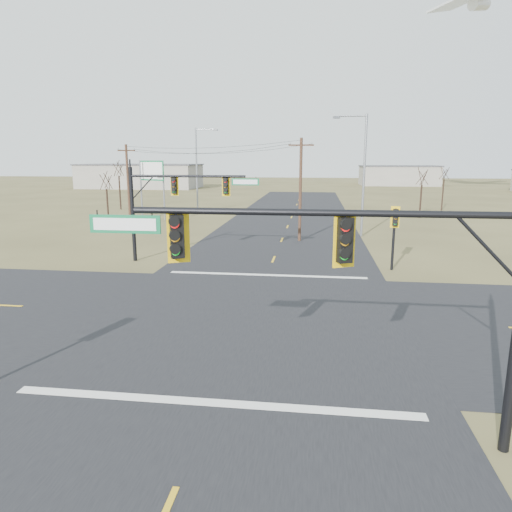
% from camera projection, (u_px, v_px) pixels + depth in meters
% --- Properties ---
extents(ground, '(320.00, 320.00, 0.00)m').
position_uv_depth(ground, '(249.00, 317.00, 20.47)').
color(ground, olive).
rests_on(ground, ground).
extents(road_ew, '(160.00, 14.00, 0.02)m').
position_uv_depth(road_ew, '(249.00, 316.00, 20.47)').
color(road_ew, black).
rests_on(road_ew, ground).
extents(road_ns, '(14.00, 160.00, 0.02)m').
position_uv_depth(road_ns, '(249.00, 316.00, 20.47)').
color(road_ns, black).
rests_on(road_ns, ground).
extents(stop_bar_near, '(12.00, 0.40, 0.01)m').
position_uv_depth(stop_bar_near, '(212.00, 402.00, 13.19)').
color(stop_bar_near, silver).
rests_on(stop_bar_near, road_ns).
extents(stop_bar_far, '(12.00, 0.40, 0.01)m').
position_uv_depth(stop_bar_far, '(267.00, 275.00, 27.74)').
color(stop_bar_far, silver).
rests_on(stop_bar_far, road_ns).
extents(mast_arm_near, '(10.33, 0.60, 6.32)m').
position_uv_depth(mast_arm_near, '(345.00, 260.00, 10.63)').
color(mast_arm_near, black).
rests_on(mast_arm_near, ground).
extents(mast_arm_far, '(8.83, 0.41, 6.43)m').
position_uv_depth(mast_arm_far, '(177.00, 194.00, 30.45)').
color(mast_arm_far, black).
rests_on(mast_arm_far, ground).
extents(pedestal_signal_ne, '(0.63, 0.54, 4.10)m').
position_uv_depth(pedestal_signal_ne, '(395.00, 223.00, 28.36)').
color(pedestal_signal_ne, black).
rests_on(pedestal_signal_ne, ground).
extents(utility_pole_near, '(2.12, 0.25, 8.68)m').
position_uv_depth(utility_pole_near, '(300.00, 188.00, 38.53)').
color(utility_pole_near, '#4B3020').
rests_on(utility_pole_near, ground).
extents(utility_pole_far, '(2.02, 0.61, 8.38)m').
position_uv_depth(utility_pole_far, '(128.00, 185.00, 46.11)').
color(utility_pole_far, '#4B3020').
rests_on(utility_pole_far, ground).
extents(highway_sign, '(3.36, 1.49, 6.78)m').
position_uv_depth(highway_sign, '(152.00, 179.00, 52.31)').
color(highway_sign, gray).
rests_on(highway_sign, ground).
extents(streetlight_a, '(3.03, 0.48, 10.83)m').
position_uv_depth(streetlight_a, '(362.00, 169.00, 40.62)').
color(streetlight_a, gray).
rests_on(streetlight_a, ground).
extents(streetlight_c, '(3.04, 0.42, 10.86)m').
position_uv_depth(streetlight_c, '(198.00, 166.00, 59.30)').
color(streetlight_c, gray).
rests_on(streetlight_c, ground).
extents(bare_tree_a, '(3.15, 3.15, 6.00)m').
position_uv_depth(bare_tree_a, '(106.00, 180.00, 48.67)').
color(bare_tree_a, black).
rests_on(bare_tree_a, ground).
extents(bare_tree_b, '(3.41, 3.41, 7.17)m').
position_uv_depth(bare_tree_b, '(118.00, 168.00, 63.11)').
color(bare_tree_b, black).
rests_on(bare_tree_b, ground).
extents(bare_tree_c, '(3.29, 3.29, 6.34)m').
position_uv_depth(bare_tree_c, '(422.00, 176.00, 53.88)').
color(bare_tree_c, black).
rests_on(bare_tree_c, ground).
extents(bare_tree_d, '(3.08, 3.08, 6.36)m').
position_uv_depth(bare_tree_d, '(445.00, 173.00, 61.88)').
color(bare_tree_d, black).
rests_on(bare_tree_d, ground).
extents(warehouse_left, '(28.00, 14.00, 5.50)m').
position_uv_depth(warehouse_left, '(141.00, 177.00, 112.23)').
color(warehouse_left, gray).
rests_on(warehouse_left, ground).
extents(warehouse_mid, '(20.00, 12.00, 5.00)m').
position_uv_depth(warehouse_mid, '(398.00, 176.00, 123.52)').
color(warehouse_mid, gray).
rests_on(warehouse_mid, ground).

